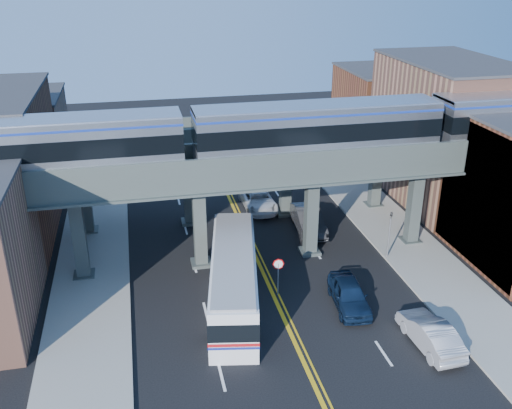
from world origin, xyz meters
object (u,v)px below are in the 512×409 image
Objects in this scene: stop_sign at (278,271)px; car_lane_c at (258,200)px; car_lane_b at (308,220)px; transit_bus at (234,278)px; transit_train at (317,128)px; car_lane_a at (349,294)px; traffic_signal at (390,230)px; car_parked_curb at (430,333)px; car_lane_d at (246,170)px.

stop_sign is 13.85m from car_lane_c.
transit_bus is at bearing -127.07° from car_lane_b.
transit_train is 10.48× the size of car_lane_a.
transit_bus reaches higher than car_lane_b.
car_lane_a is at bearing -133.40° from traffic_signal.
transit_train is 11.21m from car_lane_a.
traffic_signal is 7.15m from car_lane_b.
car_parked_curb is (-1.95, -9.89, -1.49)m from traffic_signal.
car_parked_curb is (4.70, -28.10, 0.02)m from car_lane_d.
car_lane_a reaches higher than car_lane_c.
transit_bus is 2.61× the size of car_lane_a.
car_parked_curb is at bearing -51.84° from car_lane_a.
transit_train reaches higher than car_lane_d.
stop_sign reaches higher than car_lane_b.
stop_sign is 0.48× the size of car_lane_b.
car_lane_b reaches higher than car_lane_a.
car_lane_a is at bearing -86.64° from car_lane_d.
stop_sign is at bearing -97.64° from car_lane_c.
car_lane_a is 0.88× the size of car_lane_c.
traffic_signal is 12.95m from car_lane_c.
car_lane_b is at bearing -30.45° from transit_bus.
stop_sign reaches higher than car_lane_d.
transit_bus is 21.94m from car_lane_d.
transit_train is 11.49m from transit_bus.
car_lane_d is (-1.74, 23.40, -0.04)m from car_lane_a.
car_lane_a is 16.05m from car_lane_c.
traffic_signal reaches higher than car_lane_b.
transit_bus is at bearing -37.31° from car_parked_curb.
car_lane_a is (3.98, -2.20, -0.93)m from stop_sign.
transit_bus is at bearing -108.85° from car_lane_c.
transit_bus is at bearing -104.38° from car_lane_d.
car_lane_d reaches higher than car_lane_c.
transit_train reaches higher than stop_sign.
transit_train reaches higher than car_lane_c.
car_lane_c is 21.23m from car_parked_curb.
transit_train reaches higher than car_lane_b.
transit_bus is 11.57m from car_lane_b.
transit_train is at bearing 96.86° from car_lane_a.
traffic_signal reaches higher than car_lane_c.
transit_bus reaches higher than car_lane_c.
transit_train is at bearing 52.33° from stop_sign.
car_parked_curb reaches higher than car_lane_c.
car_lane_b is at bearing -79.86° from car_lane_d.
car_lane_d is 28.49m from car_parked_curb.
transit_train reaches higher than car_lane_a.
stop_sign is at bearing -161.37° from traffic_signal.
car_lane_d is (-2.45, 12.59, -0.12)m from car_lane_b.
traffic_signal is at bearing -103.85° from car_parked_curb.
car_lane_a is at bearing -82.35° from car_lane_c.
stop_sign is at bearing -47.44° from car_parked_curb.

